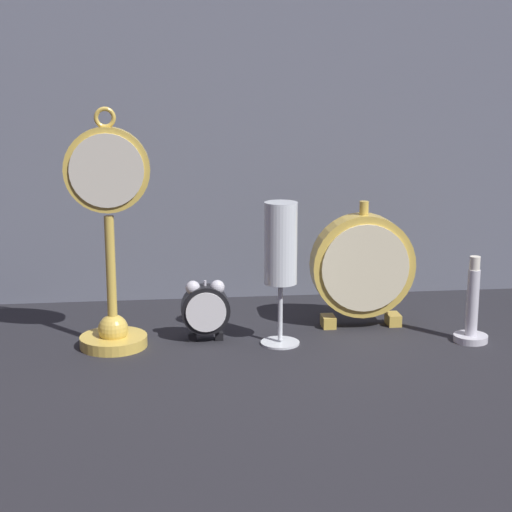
# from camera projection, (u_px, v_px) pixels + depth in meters

# --- Properties ---
(ground_plane) EXTENTS (4.00, 4.00, 0.00)m
(ground_plane) POSITION_uv_depth(u_px,v_px,m) (262.00, 359.00, 1.19)
(ground_plane) COLOR #232328
(fabric_backdrop_drape) EXTENTS (1.26, 0.01, 0.79)m
(fabric_backdrop_drape) POSITION_uv_depth(u_px,v_px,m) (239.00, 65.00, 1.42)
(fabric_backdrop_drape) COLOR slate
(fabric_backdrop_drape) RESTS_ON ground_plane
(pocket_watch_on_stand) EXTENTS (0.12, 0.10, 0.34)m
(pocket_watch_on_stand) POSITION_uv_depth(u_px,v_px,m) (110.00, 246.00, 1.21)
(pocket_watch_on_stand) COLOR gold
(pocket_watch_on_stand) RESTS_ON ground_plane
(alarm_clock_twin_bell) EXTENTS (0.07, 0.03, 0.09)m
(alarm_clock_twin_bell) POSITION_uv_depth(u_px,v_px,m) (205.00, 308.00, 1.26)
(alarm_clock_twin_bell) COLOR black
(alarm_clock_twin_bell) RESTS_ON ground_plane
(mantel_clock_silver) EXTENTS (0.16, 0.04, 0.20)m
(mantel_clock_silver) POSITION_uv_depth(u_px,v_px,m) (363.00, 266.00, 1.31)
(mantel_clock_silver) COLOR gold
(mantel_clock_silver) RESTS_ON ground_plane
(champagne_flute) EXTENTS (0.06, 0.06, 0.21)m
(champagne_flute) POSITION_uv_depth(u_px,v_px,m) (281.00, 253.00, 1.22)
(champagne_flute) COLOR silver
(champagne_flute) RESTS_ON ground_plane
(brass_candlestick) EXTENTS (0.05, 0.05, 0.13)m
(brass_candlestick) POSITION_uv_depth(u_px,v_px,m) (472.00, 315.00, 1.26)
(brass_candlestick) COLOR silver
(brass_candlestick) RESTS_ON ground_plane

